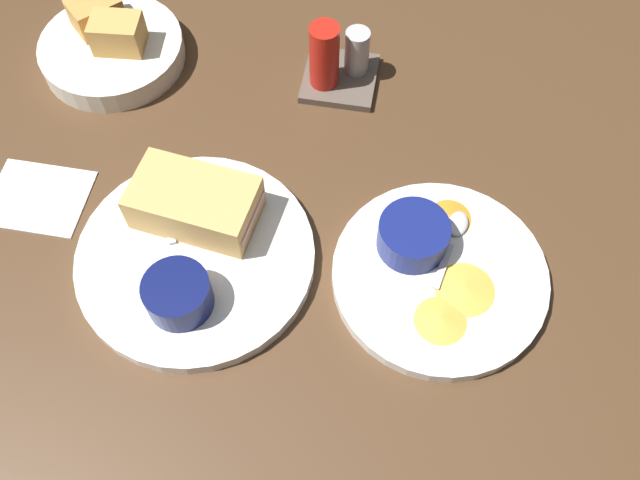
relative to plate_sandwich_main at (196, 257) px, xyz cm
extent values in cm
cube|color=#4C331E|center=(3.96, 3.91, -2.30)|extent=(110.00, 110.00, 3.00)
cylinder|color=white|center=(0.00, 0.00, 0.00)|extent=(25.32, 25.32, 1.60)
cube|color=tan|center=(-0.88, 4.73, 3.20)|extent=(13.88, 9.22, 4.80)
cube|color=#DB938E|center=(-0.88, 4.73, 3.20)|extent=(14.06, 8.66, 0.80)
cylinder|color=#0C144C|center=(0.15, -5.70, 2.71)|extent=(6.74, 6.74, 3.81)
cylinder|color=black|center=(0.15, -5.70, 4.21)|extent=(5.53, 5.53, 0.60)
cube|color=silver|center=(-3.64, 3.15, 1.05)|extent=(2.90, 5.37, 0.40)
ellipsoid|color=silver|center=(-1.47, -1.91, 1.20)|extent=(3.28, 3.81, 0.80)
cylinder|color=white|center=(25.72, 2.26, 0.00)|extent=(22.55, 22.55, 1.60)
cylinder|color=navy|center=(22.34, 5.08, 2.62)|extent=(7.43, 7.43, 3.63)
cylinder|color=olive|center=(22.34, 5.08, 4.03)|extent=(6.09, 6.09, 0.60)
cube|color=silver|center=(25.85, 2.88, 1.05)|extent=(1.90, 5.55, 0.40)
ellipsoid|color=silver|center=(26.96, 8.27, 1.20)|extent=(2.80, 3.58, 0.80)
cone|color=orange|center=(26.11, 9.08, 1.10)|extent=(6.71, 6.71, 0.60)
cone|color=gold|center=(26.18, -3.13, 1.10)|extent=(6.53, 6.53, 0.60)
cone|color=gold|center=(28.34, 0.74, 1.10)|extent=(8.31, 8.31, 0.60)
cylinder|color=silver|center=(-18.03, 26.64, 0.70)|extent=(17.99, 17.99, 3.00)
cube|color=#C68C42|center=(-20.10, 29.31, 4.14)|extent=(7.33, 7.37, 3.87)
cube|color=tan|center=(-16.30, 26.28, 4.24)|extent=(6.37, 4.93, 4.07)
cube|color=brown|center=(10.99, 28.00, -0.30)|extent=(9.00, 9.00, 1.00)
cylinder|color=red|center=(9.19, 26.80, 4.45)|extent=(3.60, 3.60, 8.50)
cylinder|color=#B2B2B2|center=(12.79, 29.40, 3.20)|extent=(3.00, 3.00, 6.00)
cube|color=white|center=(-19.80, 4.67, -0.60)|extent=(11.04, 9.04, 0.40)
camera|label=1|loc=(18.99, -31.56, 63.75)|focal=38.26mm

